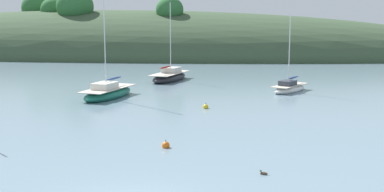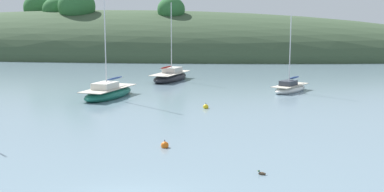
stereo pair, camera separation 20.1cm
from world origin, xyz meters
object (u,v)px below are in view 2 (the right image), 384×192
object	(u,v)px
sailboat_cream_ketch	(290,88)
duck_lone_right	(262,173)
sailboat_black_sloop	(108,93)
mooring_buoy_inner	(206,107)
mooring_buoy_outer	(165,145)
sailboat_navy_dinghy	(171,77)

from	to	relation	value
sailboat_cream_ketch	duck_lone_right	size ratio (longest dim) A/B	18.42
sailboat_black_sloop	mooring_buoy_inner	size ratio (longest dim) A/B	20.09
mooring_buoy_outer	duck_lone_right	size ratio (longest dim) A/B	1.28
sailboat_black_sloop	mooring_buoy_inner	xyz separation A→B (m)	(9.40, -4.30, -0.32)
mooring_buoy_outer	duck_lone_right	world-z (taller)	mooring_buoy_outer
sailboat_black_sloop	sailboat_cream_ketch	bearing A→B (deg)	19.21
sailboat_black_sloop	duck_lone_right	xyz separation A→B (m)	(13.62, -20.68, -0.39)
sailboat_black_sloop	mooring_buoy_inner	world-z (taller)	sailboat_black_sloop
sailboat_cream_ketch	sailboat_navy_dinghy	size ratio (longest dim) A/B	0.84
sailboat_navy_dinghy	mooring_buoy_outer	size ratio (longest dim) A/B	17.22
sailboat_black_sloop	mooring_buoy_outer	world-z (taller)	sailboat_black_sloop
mooring_buoy_inner	duck_lone_right	bearing A→B (deg)	-75.56
sailboat_cream_ketch	sailboat_black_sloop	bearing A→B (deg)	-160.79
sailboat_cream_ketch	mooring_buoy_outer	size ratio (longest dim) A/B	14.38
sailboat_cream_ketch	mooring_buoy_outer	world-z (taller)	sailboat_cream_ketch
sailboat_cream_ketch	sailboat_black_sloop	xyz separation A→B (m)	(-16.78, -5.85, 0.09)
sailboat_navy_dinghy	mooring_buoy_inner	distance (m)	18.34
sailboat_navy_dinghy	sailboat_black_sloop	bearing A→B (deg)	-105.03
sailboat_cream_ketch	mooring_buoy_outer	bearing A→B (deg)	-110.70
sailboat_black_sloop	mooring_buoy_outer	xyz separation A→B (m)	(8.31, -16.56, -0.32)
sailboat_black_sloop	duck_lone_right	distance (m)	24.76
mooring_buoy_outer	mooring_buoy_inner	xyz separation A→B (m)	(1.08, 12.26, 0.00)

